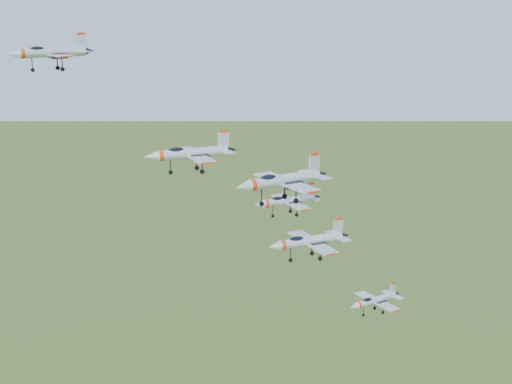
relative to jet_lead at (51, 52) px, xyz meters
name	(u,v)px	position (x,y,z in m)	size (l,w,h in m)	color
jet_lead	(51,52)	(0.00, 0.00, 0.00)	(12.05, 9.97, 3.22)	silver
jet_left_high	(190,153)	(16.90, -7.64, -14.19)	(13.86, 11.50, 3.70)	silver
jet_right_high	(282,180)	(20.35, -27.77, -14.09)	(13.44, 11.14, 3.59)	silver
jet_left_low	(287,201)	(39.14, 2.71, -26.82)	(13.00, 10.72, 3.48)	silver
jet_right_low	(309,241)	(26.71, -24.03, -23.99)	(12.36, 10.21, 3.31)	silver
jet_trail	(375,300)	(47.47, -12.15, -41.47)	(11.10, 9.20, 2.96)	silver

